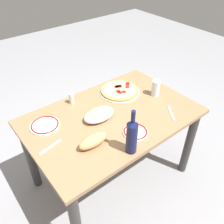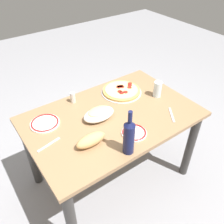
% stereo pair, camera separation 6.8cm
% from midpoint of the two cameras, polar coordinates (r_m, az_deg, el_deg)
% --- Properties ---
extents(ground_plane, '(8.00, 8.00, 0.00)m').
position_cam_midpoint_polar(ground_plane, '(2.31, 0.87, -14.96)').
color(ground_plane, gray).
rests_on(ground_plane, ground).
extents(dining_table, '(1.26, 0.83, 0.73)m').
position_cam_midpoint_polar(dining_table, '(1.86, 1.05, -3.78)').
color(dining_table, '#93704C').
rests_on(dining_table, ground).
extents(pepperoni_pizza, '(0.34, 0.34, 0.03)m').
position_cam_midpoint_polar(pepperoni_pizza, '(2.02, 3.22, 5.04)').
color(pepperoni_pizza, '#B7B7BC').
rests_on(pepperoni_pizza, dining_table).
extents(baked_pasta_dish, '(0.24, 0.15, 0.08)m').
position_cam_midpoint_polar(baked_pasta_dish, '(1.73, -2.04, -0.40)').
color(baked_pasta_dish, white).
rests_on(baked_pasta_dish, dining_table).
extents(wine_bottle, '(0.07, 0.07, 0.31)m').
position_cam_midpoint_polar(wine_bottle, '(1.43, 5.43, -5.80)').
color(wine_bottle, '#141942').
rests_on(wine_bottle, dining_table).
extents(water_glass, '(0.07, 0.07, 0.13)m').
position_cam_midpoint_polar(water_glass, '(1.99, 11.75, 5.33)').
color(water_glass, silver).
rests_on(water_glass, dining_table).
extents(side_plate_near, '(0.21, 0.21, 0.02)m').
position_cam_midpoint_polar(side_plate_near, '(1.75, -14.62, -2.56)').
color(side_plate_near, white).
rests_on(side_plate_near, dining_table).
extents(side_plate_far, '(0.17, 0.17, 0.02)m').
position_cam_midpoint_polar(side_plate_far, '(1.63, 6.48, -4.90)').
color(side_plate_far, white).
rests_on(side_plate_far, dining_table).
extents(bread_loaf, '(0.21, 0.09, 0.08)m').
position_cam_midpoint_polar(bread_loaf, '(1.53, -3.81, -6.71)').
color(bread_loaf, tan).
rests_on(bread_loaf, dining_table).
extents(spice_shaker, '(0.04, 0.04, 0.09)m').
position_cam_midpoint_polar(spice_shaker, '(1.91, -8.30, 3.41)').
color(spice_shaker, silver).
rests_on(spice_shaker, dining_table).
extents(fork_left, '(0.11, 0.15, 0.00)m').
position_cam_midpoint_polar(fork_left, '(1.84, 15.05, -0.65)').
color(fork_left, '#B7B7BC').
rests_on(fork_left, dining_table).
extents(fork_right, '(0.17, 0.05, 0.00)m').
position_cam_midpoint_polar(fork_right, '(1.60, -13.61, -7.58)').
color(fork_right, '#B7B7BC').
rests_on(fork_right, dining_table).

